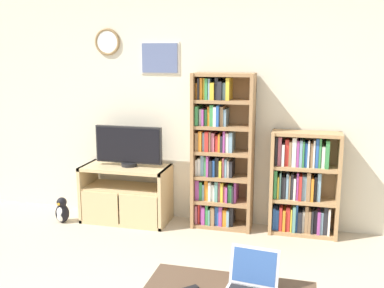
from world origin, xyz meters
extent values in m
cube|color=beige|center=(0.00, 2.43, 1.30)|extent=(6.88, 0.06, 2.60)
torus|color=olive|center=(-1.28, 2.39, 2.04)|extent=(0.31, 0.03, 0.31)
cylinder|color=white|center=(-1.28, 2.39, 2.04)|extent=(0.25, 0.02, 0.25)
cube|color=silver|center=(-0.65, 2.39, 1.86)|extent=(0.46, 0.01, 0.36)
cube|color=slate|center=(-0.65, 2.39, 1.86)|extent=(0.41, 0.02, 0.32)
cube|color=tan|center=(-1.47, 2.14, 0.32)|extent=(0.04, 0.48, 0.65)
cube|color=tan|center=(-0.52, 2.14, 0.32)|extent=(0.04, 0.48, 0.65)
cube|color=tan|center=(-1.00, 2.14, 0.63)|extent=(0.99, 0.48, 0.04)
cube|color=tan|center=(-1.00, 2.14, 0.02)|extent=(0.99, 0.48, 0.04)
cube|color=tan|center=(-1.00, 2.14, 0.39)|extent=(0.92, 0.44, 0.04)
cube|color=tan|center=(-1.23, 1.92, 0.21)|extent=(0.44, 0.02, 0.35)
cube|color=tan|center=(-0.77, 1.92, 0.21)|extent=(0.44, 0.02, 0.35)
cylinder|color=black|center=(-0.96, 2.16, 0.67)|extent=(0.18, 0.18, 0.04)
cube|color=black|center=(-0.96, 2.16, 0.90)|extent=(0.78, 0.05, 0.42)
cube|color=black|center=(-0.96, 2.13, 0.90)|extent=(0.74, 0.01, 0.38)
cube|color=#9E754C|center=(-0.20, 2.23, 0.85)|extent=(0.04, 0.31, 1.71)
cube|color=#9E754C|center=(0.42, 2.23, 0.85)|extent=(0.04, 0.31, 1.71)
cube|color=#9E754C|center=(0.11, 2.37, 0.85)|extent=(0.66, 0.02, 1.71)
cube|color=#9E754C|center=(0.11, 2.23, 0.02)|extent=(0.59, 0.27, 0.04)
cube|color=#9E754C|center=(0.11, 2.23, 0.30)|extent=(0.59, 0.27, 0.04)
cube|color=#9E754C|center=(0.11, 2.23, 0.58)|extent=(0.59, 0.27, 0.04)
cube|color=#9E754C|center=(0.11, 2.23, 0.85)|extent=(0.59, 0.27, 0.04)
cube|color=#9E754C|center=(0.11, 2.23, 1.13)|extent=(0.59, 0.27, 0.04)
cube|color=#9E754C|center=(0.11, 2.23, 1.41)|extent=(0.59, 0.27, 0.04)
cube|color=#9E754C|center=(0.11, 2.23, 1.69)|extent=(0.59, 0.27, 0.04)
cube|color=#B75B70|center=(-0.17, 2.24, 0.14)|extent=(0.03, 0.23, 0.21)
cube|color=red|center=(-0.14, 2.24, 0.15)|extent=(0.02, 0.21, 0.22)
cube|color=#9E4293|center=(-0.12, 2.25, 0.14)|extent=(0.02, 0.19, 0.22)
cube|color=#9E4293|center=(-0.09, 2.24, 0.14)|extent=(0.04, 0.23, 0.20)
cube|color=#388947|center=(-0.05, 2.24, 0.15)|extent=(0.03, 0.22, 0.23)
cube|color=#5B9389|center=(-0.02, 2.23, 0.13)|extent=(0.02, 0.24, 0.18)
cube|color=#93704C|center=(0.02, 2.23, 0.14)|extent=(0.04, 0.24, 0.21)
cube|color=#2856A8|center=(0.06, 2.24, 0.14)|extent=(0.04, 0.21, 0.21)
cube|color=#9E4293|center=(0.11, 2.24, 0.15)|extent=(0.04, 0.22, 0.22)
cube|color=orange|center=(0.15, 2.24, 0.13)|extent=(0.04, 0.22, 0.19)
cube|color=#759EB7|center=(0.19, 2.24, 0.13)|extent=(0.03, 0.23, 0.18)
cube|color=#232328|center=(0.23, 2.25, 0.14)|extent=(0.04, 0.19, 0.21)
cube|color=#9E4293|center=(-0.16, 2.24, 0.43)|extent=(0.04, 0.22, 0.22)
cube|color=#388947|center=(-0.12, 2.24, 0.42)|extent=(0.03, 0.21, 0.20)
cube|color=#759EB7|center=(-0.09, 2.24, 0.40)|extent=(0.02, 0.20, 0.18)
cube|color=orange|center=(-0.06, 2.25, 0.42)|extent=(0.04, 0.19, 0.22)
cube|color=white|center=(-0.02, 2.24, 0.42)|extent=(0.03, 0.23, 0.21)
cube|color=white|center=(0.02, 2.24, 0.41)|extent=(0.04, 0.21, 0.18)
cube|color=#5B9389|center=(0.06, 2.23, 0.43)|extent=(0.03, 0.24, 0.23)
cube|color=#B75B70|center=(0.09, 2.24, 0.42)|extent=(0.02, 0.20, 0.22)
cube|color=gold|center=(0.12, 2.24, 0.42)|extent=(0.03, 0.22, 0.21)
cube|color=#B75B70|center=(0.15, 2.24, 0.40)|extent=(0.02, 0.21, 0.18)
cube|color=#9E4293|center=(0.17, 2.23, 0.40)|extent=(0.02, 0.24, 0.17)
cube|color=#388947|center=(0.21, 2.24, 0.41)|extent=(0.04, 0.21, 0.20)
cube|color=#232328|center=(0.24, 2.23, 0.41)|extent=(0.02, 0.25, 0.19)
cube|color=#9E4293|center=(0.26, 2.24, 0.43)|extent=(0.02, 0.22, 0.23)
cube|color=white|center=(-0.17, 2.24, 0.68)|extent=(0.02, 0.21, 0.17)
cube|color=white|center=(-0.14, 2.24, 0.69)|extent=(0.03, 0.20, 0.19)
cube|color=#759EB7|center=(-0.10, 2.24, 0.70)|extent=(0.04, 0.20, 0.22)
cube|color=#388947|center=(-0.07, 2.24, 0.70)|extent=(0.02, 0.22, 0.21)
cube|color=#9E4293|center=(-0.04, 2.23, 0.71)|extent=(0.03, 0.24, 0.23)
cube|color=#232328|center=(-0.01, 2.23, 0.68)|extent=(0.03, 0.24, 0.18)
cube|color=#2856A8|center=(0.02, 2.24, 0.68)|extent=(0.03, 0.23, 0.18)
cube|color=#232328|center=(0.06, 2.24, 0.70)|extent=(0.04, 0.20, 0.21)
cube|color=gold|center=(0.10, 2.23, 0.68)|extent=(0.03, 0.24, 0.18)
cube|color=#B75B70|center=(0.13, 2.24, 0.70)|extent=(0.02, 0.22, 0.21)
cube|color=#759EB7|center=(0.16, 2.24, 0.69)|extent=(0.02, 0.22, 0.20)
cube|color=white|center=(0.18, 2.24, 0.68)|extent=(0.02, 0.20, 0.18)
cube|color=#232328|center=(0.21, 2.24, 0.68)|extent=(0.03, 0.21, 0.18)
cube|color=#93704C|center=(-0.16, 2.23, 0.97)|extent=(0.04, 0.24, 0.20)
cube|color=orange|center=(-0.12, 2.23, 0.98)|extent=(0.03, 0.25, 0.22)
cube|color=#759EB7|center=(-0.09, 2.24, 0.97)|extent=(0.03, 0.21, 0.20)
cube|color=red|center=(-0.05, 2.23, 0.98)|extent=(0.04, 0.24, 0.21)
cube|color=#93704C|center=(-0.02, 2.24, 0.98)|extent=(0.02, 0.23, 0.21)
cube|color=#B75B70|center=(0.01, 2.24, 0.97)|extent=(0.04, 0.21, 0.20)
cube|color=red|center=(0.05, 2.24, 0.96)|extent=(0.03, 0.20, 0.17)
cube|color=orange|center=(0.08, 2.24, 0.97)|extent=(0.02, 0.23, 0.19)
cube|color=#232328|center=(0.11, 2.24, 0.96)|extent=(0.03, 0.23, 0.17)
cube|color=#9E4293|center=(0.14, 2.24, 0.99)|extent=(0.02, 0.23, 0.23)
cube|color=white|center=(0.17, 2.24, 0.97)|extent=(0.03, 0.22, 0.21)
cube|color=#759EB7|center=(0.21, 2.24, 0.98)|extent=(0.04, 0.23, 0.22)
cube|color=#388947|center=(-0.16, 2.23, 1.25)|extent=(0.03, 0.24, 0.20)
cube|color=white|center=(-0.13, 2.25, 1.24)|extent=(0.03, 0.19, 0.17)
cube|color=#9E4293|center=(-0.10, 2.23, 1.24)|extent=(0.02, 0.24, 0.18)
cube|color=#388947|center=(-0.07, 2.24, 1.24)|extent=(0.02, 0.20, 0.17)
cube|color=orange|center=(-0.04, 2.24, 1.25)|extent=(0.02, 0.20, 0.20)
cube|color=#388947|center=(0.00, 2.23, 1.26)|extent=(0.04, 0.24, 0.22)
cube|color=white|center=(0.03, 2.23, 1.25)|extent=(0.03, 0.24, 0.21)
cube|color=#2856A8|center=(0.07, 2.23, 1.26)|extent=(0.03, 0.25, 0.22)
cube|color=#93704C|center=(0.10, 2.24, 1.25)|extent=(0.03, 0.22, 0.21)
cube|color=#759EB7|center=(0.14, 2.24, 1.24)|extent=(0.03, 0.21, 0.18)
cube|color=orange|center=(-0.17, 2.24, 1.51)|extent=(0.02, 0.20, 0.17)
cube|color=#232328|center=(-0.14, 2.23, 1.54)|extent=(0.02, 0.24, 0.22)
cube|color=orange|center=(-0.12, 2.24, 1.54)|extent=(0.02, 0.23, 0.23)
cube|color=gold|center=(-0.09, 2.24, 1.54)|extent=(0.02, 0.20, 0.22)
cube|color=#388947|center=(-0.06, 2.24, 1.54)|extent=(0.03, 0.23, 0.22)
cube|color=#759EB7|center=(-0.03, 2.24, 1.54)|extent=(0.02, 0.22, 0.22)
cube|color=gold|center=(0.00, 2.24, 1.52)|extent=(0.04, 0.23, 0.18)
cube|color=#232328|center=(0.05, 2.24, 1.54)|extent=(0.03, 0.21, 0.23)
cube|color=#232328|center=(0.08, 2.23, 1.52)|extent=(0.04, 0.25, 0.19)
cube|color=#759EB7|center=(0.13, 2.24, 1.52)|extent=(0.03, 0.20, 0.18)
cube|color=gold|center=(0.17, 2.23, 1.54)|extent=(0.04, 0.24, 0.23)
cube|color=tan|center=(0.65, 2.24, 0.56)|extent=(0.04, 0.28, 1.11)
cube|color=tan|center=(1.32, 2.24, 0.56)|extent=(0.04, 0.28, 1.11)
cube|color=tan|center=(0.99, 2.37, 0.56)|extent=(0.71, 0.02, 1.11)
cube|color=tan|center=(0.99, 2.24, 0.02)|extent=(0.64, 0.25, 0.04)
cube|color=tan|center=(0.99, 2.24, 0.38)|extent=(0.64, 0.25, 0.04)
cube|color=tan|center=(0.99, 2.24, 0.73)|extent=(0.64, 0.25, 0.04)
cube|color=tan|center=(0.99, 2.24, 1.09)|extent=(0.64, 0.25, 0.04)
cube|color=#2856A8|center=(0.69, 2.25, 0.16)|extent=(0.03, 0.19, 0.24)
cube|color=#2856A8|center=(0.72, 2.25, 0.15)|extent=(0.04, 0.18, 0.23)
cube|color=red|center=(0.76, 2.25, 0.17)|extent=(0.03, 0.20, 0.26)
cube|color=orange|center=(0.79, 2.25, 0.15)|extent=(0.03, 0.21, 0.23)
cube|color=red|center=(0.83, 2.25, 0.17)|extent=(0.04, 0.19, 0.26)
cube|color=gold|center=(0.87, 2.25, 0.16)|extent=(0.02, 0.20, 0.25)
cube|color=#5B9389|center=(0.90, 2.25, 0.18)|extent=(0.03, 0.22, 0.29)
cube|color=#2856A8|center=(0.92, 2.25, 0.19)|extent=(0.02, 0.18, 0.31)
cube|color=#232328|center=(0.96, 2.25, 0.15)|extent=(0.04, 0.21, 0.23)
cube|color=white|center=(0.99, 2.26, 0.15)|extent=(0.02, 0.17, 0.23)
cube|color=#93704C|center=(1.02, 2.25, 0.18)|extent=(0.03, 0.19, 0.29)
cube|color=#93704C|center=(1.06, 2.25, 0.16)|extent=(0.03, 0.19, 0.25)
cube|color=#232328|center=(1.09, 2.25, 0.16)|extent=(0.02, 0.21, 0.25)
cube|color=#232328|center=(1.12, 2.26, 0.16)|extent=(0.03, 0.17, 0.25)
cube|color=#9E4293|center=(1.15, 2.25, 0.16)|extent=(0.03, 0.21, 0.25)
cube|color=#759EB7|center=(1.18, 2.25, 0.16)|extent=(0.03, 0.19, 0.24)
cube|color=#232328|center=(1.22, 2.25, 0.19)|extent=(0.04, 0.19, 0.30)
cube|color=white|center=(1.25, 2.25, 0.18)|extent=(0.02, 0.21, 0.29)
cube|color=#388947|center=(0.69, 2.25, 0.55)|extent=(0.03, 0.21, 0.31)
cube|color=gold|center=(0.72, 2.25, 0.51)|extent=(0.02, 0.21, 0.24)
cube|color=#5B9389|center=(0.74, 2.25, 0.54)|extent=(0.02, 0.20, 0.28)
cube|color=#232328|center=(0.77, 2.25, 0.51)|extent=(0.04, 0.18, 0.24)
cube|color=#759EB7|center=(0.81, 2.26, 0.53)|extent=(0.03, 0.18, 0.27)
cube|color=#93704C|center=(0.84, 2.25, 0.52)|extent=(0.02, 0.19, 0.26)
cube|color=#232328|center=(0.86, 2.26, 0.53)|extent=(0.03, 0.18, 0.27)
cube|color=white|center=(0.89, 2.25, 0.51)|extent=(0.02, 0.21, 0.23)
cube|color=#9E4293|center=(0.91, 2.25, 0.54)|extent=(0.02, 0.20, 0.29)
cube|color=red|center=(0.94, 2.24, 0.53)|extent=(0.03, 0.22, 0.26)
cube|color=#759EB7|center=(0.98, 2.25, 0.52)|extent=(0.04, 0.19, 0.26)
cube|color=#93704C|center=(1.03, 2.25, 0.55)|extent=(0.04, 0.22, 0.31)
cube|color=orange|center=(1.07, 2.25, 0.52)|extent=(0.03, 0.22, 0.24)
cube|color=#232328|center=(1.10, 2.26, 0.52)|extent=(0.03, 0.18, 0.26)
cube|color=#759EB7|center=(1.13, 2.26, 0.54)|extent=(0.04, 0.18, 0.30)
cube|color=#232328|center=(0.68, 2.26, 0.90)|extent=(0.02, 0.18, 0.30)
cube|color=#B75B70|center=(0.72, 2.26, 0.90)|extent=(0.04, 0.18, 0.30)
cube|color=white|center=(0.75, 2.25, 0.87)|extent=(0.03, 0.21, 0.23)
cube|color=red|center=(0.79, 2.26, 0.89)|extent=(0.04, 0.18, 0.28)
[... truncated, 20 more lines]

